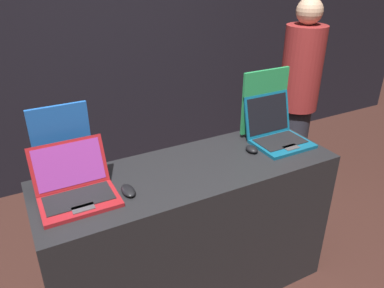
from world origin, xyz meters
name	(u,v)px	position (x,y,z in m)	size (l,w,h in m)	color
wall_back	(97,29)	(0.00, 2.03, 1.40)	(8.00, 0.05, 2.80)	black
display_counter	(191,233)	(0.00, 0.29, 0.46)	(1.69, 0.57, 0.91)	black
laptop_front	(76,187)	(-0.61, 0.30, 0.97)	(0.36, 0.33, 0.24)	maroon
mouse_front	(128,191)	(-0.38, 0.22, 0.93)	(0.06, 0.12, 0.03)	black
promo_stand_front	(62,144)	(-0.61, 0.53, 1.10)	(0.29, 0.07, 0.40)	black
laptop_back	(276,132)	(0.63, 0.34, 0.98)	(0.34, 0.34, 0.28)	#0F5170
mouse_back	(252,149)	(0.42, 0.29, 0.93)	(0.06, 0.09, 0.04)	black
promo_stand_back	(264,104)	(0.63, 0.48, 1.12)	(0.34, 0.07, 0.43)	black
person_bystander	(298,100)	(1.35, 0.92, 0.88)	(0.32, 0.32, 1.69)	#282833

